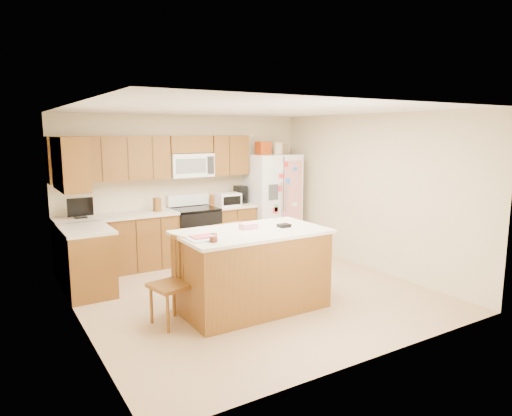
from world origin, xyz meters
TOP-DOWN VIEW (x-y plane):
  - ground at (0.00, 0.00)m, footprint 4.50×4.50m
  - room_shell at (0.00, 0.00)m, footprint 4.60×4.60m
  - cabinetry at (-0.98, 1.79)m, footprint 3.36×1.56m
  - stove at (0.00, 1.94)m, footprint 0.76×0.65m
  - refrigerator at (1.57, 1.87)m, footprint 0.90×0.79m
  - island at (-0.30, -0.49)m, footprint 1.85×1.08m
  - windsor_chair_left at (-1.32, -0.43)m, footprint 0.49×0.51m
  - windsor_chair_back at (-0.35, 0.22)m, footprint 0.50×0.49m
  - windsor_chair_right at (0.67, -0.47)m, footprint 0.48×0.49m

SIDE VIEW (x-z plane):
  - ground at x=0.00m, z-range 0.00..0.00m
  - windsor_chair_right at x=0.67m, z-range -0.02..0.87m
  - stove at x=0.00m, z-range -0.09..1.04m
  - windsor_chair_back at x=-0.35m, z-range -0.03..0.98m
  - windsor_chair_left at x=-1.32m, z-range -0.03..0.98m
  - island at x=-0.30m, z-range -0.04..1.06m
  - cabinetry at x=-0.98m, z-range -0.16..1.99m
  - refrigerator at x=1.57m, z-range -0.10..1.94m
  - room_shell at x=0.00m, z-range 0.18..2.70m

